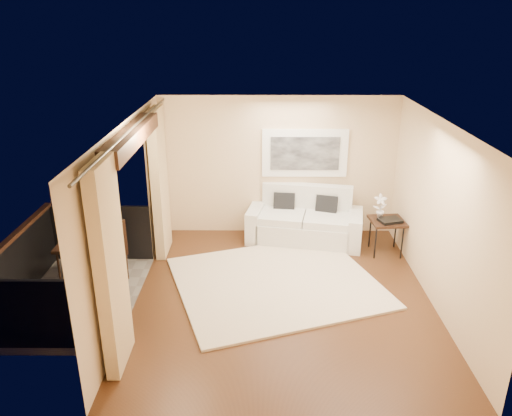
{
  "coord_description": "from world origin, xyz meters",
  "views": [
    {
      "loc": [
        -0.38,
        -6.7,
        4.12
      ],
      "look_at": [
        -0.42,
        1.07,
        1.05
      ],
      "focal_mm": 35.0,
      "sensor_mm": 36.0,
      "label": 1
    }
  ],
  "objects_px": {
    "sofa": "(305,222)",
    "balcony_chair_near": "(98,275)",
    "ice_bucket": "(74,233)",
    "balcony_chair_far": "(113,244)",
    "bistro_table": "(79,247)",
    "orchid": "(380,206)",
    "side_table": "(387,223)"
  },
  "relations": [
    {
      "from": "orchid",
      "to": "ice_bucket",
      "type": "bearing_deg",
      "value": -167.37
    },
    {
      "from": "bistro_table",
      "to": "sofa",
      "type": "bearing_deg",
      "value": 25.19
    },
    {
      "from": "balcony_chair_near",
      "to": "ice_bucket",
      "type": "bearing_deg",
      "value": 142.06
    },
    {
      "from": "balcony_chair_far",
      "to": "orchid",
      "type": "bearing_deg",
      "value": 177.51
    },
    {
      "from": "bistro_table",
      "to": "ice_bucket",
      "type": "height_order",
      "value": "ice_bucket"
    },
    {
      "from": "ice_bucket",
      "to": "balcony_chair_near",
      "type": "bearing_deg",
      "value": -56.71
    },
    {
      "from": "orchid",
      "to": "balcony_chair_near",
      "type": "bearing_deg",
      "value": -154.43
    },
    {
      "from": "sofa",
      "to": "bistro_table",
      "type": "bearing_deg",
      "value": -143.8
    },
    {
      "from": "balcony_chair_near",
      "to": "sofa",
      "type": "bearing_deg",
      "value": 58.05
    },
    {
      "from": "balcony_chair_far",
      "to": "balcony_chair_near",
      "type": "height_order",
      "value": "balcony_chair_near"
    },
    {
      "from": "side_table",
      "to": "bistro_table",
      "type": "relative_size",
      "value": 0.86
    },
    {
      "from": "sofa",
      "to": "balcony_chair_near",
      "type": "height_order",
      "value": "balcony_chair_near"
    },
    {
      "from": "bistro_table",
      "to": "balcony_chair_far",
      "type": "xyz_separation_m",
      "value": [
        0.47,
        0.21,
        -0.05
      ]
    },
    {
      "from": "sofa",
      "to": "side_table",
      "type": "relative_size",
      "value": 3.53
    },
    {
      "from": "sofa",
      "to": "orchid",
      "type": "relative_size",
      "value": 5.11
    },
    {
      "from": "sofa",
      "to": "balcony_chair_near",
      "type": "bearing_deg",
      "value": -129.71
    },
    {
      "from": "balcony_chair_near",
      "to": "ice_bucket",
      "type": "relative_size",
      "value": 5.46
    },
    {
      "from": "balcony_chair_far",
      "to": "balcony_chair_near",
      "type": "relative_size",
      "value": 0.97
    },
    {
      "from": "orchid",
      "to": "balcony_chair_far",
      "type": "relative_size",
      "value": 0.42
    },
    {
      "from": "sofa",
      "to": "balcony_chair_far",
      "type": "distance_m",
      "value": 3.6
    },
    {
      "from": "side_table",
      "to": "bistro_table",
      "type": "bearing_deg",
      "value": -167.04
    },
    {
      "from": "ice_bucket",
      "to": "balcony_chair_far",
      "type": "bearing_deg",
      "value": 6.06
    },
    {
      "from": "balcony_chair_far",
      "to": "balcony_chair_near",
      "type": "bearing_deg",
      "value": 78.07
    },
    {
      "from": "ice_bucket",
      "to": "bistro_table",
      "type": "bearing_deg",
      "value": -53.36
    },
    {
      "from": "orchid",
      "to": "ice_bucket",
      "type": "distance_m",
      "value": 5.24
    },
    {
      "from": "balcony_chair_far",
      "to": "ice_bucket",
      "type": "height_order",
      "value": "balcony_chair_far"
    },
    {
      "from": "orchid",
      "to": "balcony_chair_far",
      "type": "bearing_deg",
      "value": -166.56
    },
    {
      "from": "side_table",
      "to": "balcony_chair_far",
      "type": "distance_m",
      "value": 4.76
    },
    {
      "from": "orchid",
      "to": "bistro_table",
      "type": "bearing_deg",
      "value": -165.55
    },
    {
      "from": "side_table",
      "to": "balcony_chair_far",
      "type": "relative_size",
      "value": 0.61
    },
    {
      "from": "sofa",
      "to": "balcony_chair_far",
      "type": "height_order",
      "value": "balcony_chair_far"
    },
    {
      "from": "bistro_table",
      "to": "balcony_chair_far",
      "type": "height_order",
      "value": "balcony_chair_far"
    }
  ]
}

